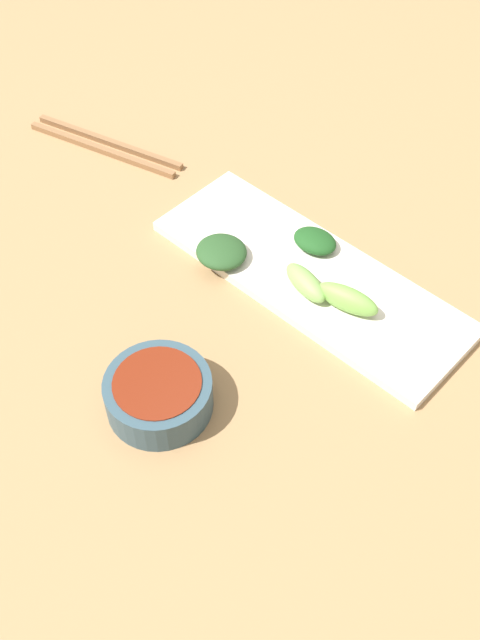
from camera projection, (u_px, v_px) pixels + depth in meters
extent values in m
cube|color=#97744B|center=(265.00, 329.00, 0.81)|extent=(2.10, 2.10, 0.02)
cylinder|color=#314B58|center=(159.00, 394.00, 0.72)|extent=(0.11, 0.11, 0.04)
cylinder|color=maroon|center=(158.00, 389.00, 0.72)|extent=(0.09, 0.09, 0.02)
cube|color=silver|center=(310.00, 276.00, 0.84)|extent=(0.13, 0.38, 0.01)
ellipsoid|color=#254923|center=(221.00, 252.00, 0.85)|extent=(0.06, 0.07, 0.02)
ellipsoid|color=#79A952|center=(306.00, 283.00, 0.81)|extent=(0.04, 0.07, 0.02)
ellipsoid|color=#72AA47|center=(347.00, 299.00, 0.79)|extent=(0.04, 0.08, 0.03)
ellipsoid|color=#1B491C|center=(315.00, 241.00, 0.86)|extent=(0.05, 0.06, 0.02)
cube|color=brown|center=(101.00, 150.00, 1.00)|extent=(0.07, 0.22, 0.01)
cube|color=brown|center=(109.00, 142.00, 1.01)|extent=(0.07, 0.22, 0.01)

